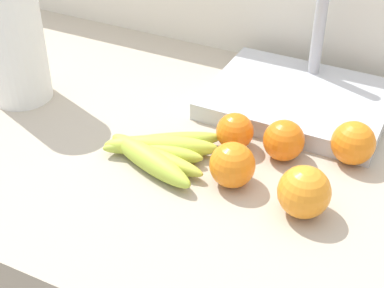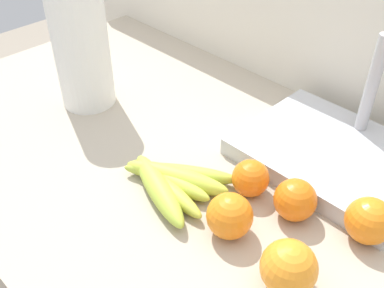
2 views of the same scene
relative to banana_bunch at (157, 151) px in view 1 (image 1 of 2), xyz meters
The scene contains 9 objects.
wall_back 0.56m from the banana_bunch, 87.17° to the left, with size 1.83×0.06×1.30m, color silver.
banana_bunch is the anchor object (origin of this frame).
orange_center 0.27m from the banana_bunch, ahead, with size 0.08×0.08×0.08m, color orange.
orange_right 0.14m from the banana_bunch, 42.39° to the left, with size 0.07×0.07×0.07m, color orange.
orange_front 0.14m from the banana_bunch, ahead, with size 0.08×0.08×0.08m, color orange.
orange_back_left 0.33m from the banana_bunch, 26.07° to the left, with size 0.08×0.08×0.08m, color orange.
orange_far_right 0.22m from the banana_bunch, 28.58° to the left, with size 0.07×0.07×0.07m, color orange.
paper_towel_roll 0.37m from the banana_bunch, 169.25° to the left, with size 0.12×0.12×0.30m.
sink_basin 0.32m from the banana_bunch, 59.26° to the left, with size 0.34×0.27×0.23m.
Camera 1 is at (0.39, -0.76, 1.55)m, focal length 54.73 mm.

